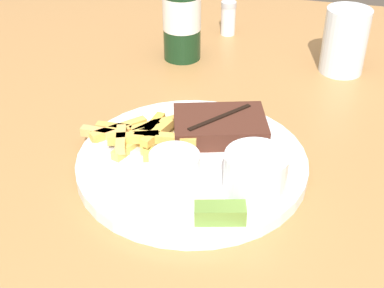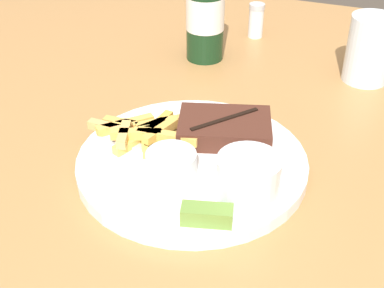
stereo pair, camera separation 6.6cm
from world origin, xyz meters
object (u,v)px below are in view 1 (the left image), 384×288
drinking_glass (345,41)px  salt_shaker (228,18)px  steak_portion (220,126)px  dipping_sauce_cup (175,164)px  fork_utensil (133,150)px  pickle_spear (220,213)px  coleslaw_cup (256,172)px  beer_bottle (182,10)px  dinner_plate (192,163)px

drinking_glass → salt_shaker: (-0.22, 0.11, -0.02)m
steak_portion → salt_shaker: bearing=98.9°
dipping_sauce_cup → salt_shaker: 0.48m
fork_utensil → salt_shaker: bearing=80.5°
dipping_sauce_cup → pickle_spear: dipping_sauce_cup is taller
dipping_sauce_cup → salt_shaker: salt_shaker is taller
coleslaw_cup → beer_bottle: (-0.18, 0.37, 0.04)m
steak_portion → beer_bottle: 0.29m
beer_bottle → salt_shaker: 0.15m
dinner_plate → coleslaw_cup: bearing=-30.3°
coleslaw_cup → pickle_spear: 0.07m
coleslaw_cup → fork_utensil: size_ratio=0.54×
dipping_sauce_cup → drinking_glass: 0.42m
steak_portion → fork_utensil: 0.12m
pickle_spear → salt_shaker: salt_shaker is taller
drinking_glass → coleslaw_cup: bearing=-103.7°
dinner_plate → steak_portion: steak_portion is taller
steak_portion → pickle_spear: (0.03, -0.17, -0.00)m
steak_portion → fork_utensil: bearing=-146.4°
steak_portion → coleslaw_cup: coleslaw_cup is taller
dinner_plate → fork_utensil: (-0.08, -0.01, 0.01)m
salt_shaker → coleslaw_cup: bearing=-76.0°
fork_utensil → salt_shaker: salt_shaker is taller
steak_portion → beer_bottle: bearing=114.8°
coleslaw_cup → fork_utensil: (-0.16, 0.04, -0.03)m
fork_utensil → drinking_glass: bearing=48.4°
coleslaw_cup → salt_shaker: (-0.12, 0.49, -0.01)m
beer_bottle → salt_shaker: (0.06, 0.12, -0.05)m
drinking_glass → salt_shaker: drinking_glass is taller
coleslaw_cup → beer_bottle: 0.41m
dinner_plate → dipping_sauce_cup: size_ratio=4.78×
dinner_plate → beer_bottle: beer_bottle is taller
fork_utensil → steak_portion: bearing=29.0°
pickle_spear → fork_utensil: pickle_spear is taller
steak_portion → drinking_glass: (0.16, 0.27, 0.02)m
steak_portion → dipping_sauce_cup: size_ratio=2.30×
pickle_spear → beer_bottle: bearing=109.8°
dinner_plate → dipping_sauce_cup: dipping_sauce_cup is taller
steak_portion → dipping_sauce_cup: 0.11m
coleslaw_cup → dipping_sauce_cup: 0.10m
steak_portion → dipping_sauce_cup: dipping_sauce_cup is taller
dinner_plate → steak_portion: 0.07m
dinner_plate → salt_shaker: salt_shaker is taller
coleslaw_cup → pickle_spear: (-0.03, -0.06, -0.02)m
coleslaw_cup → drinking_glass: drinking_glass is taller
dinner_plate → coleslaw_cup: size_ratio=4.04×
beer_bottle → drinking_glass: 0.28m
coleslaw_cup → drinking_glass: 0.39m
coleslaw_cup → drinking_glass: bearing=76.3°
steak_portion → coleslaw_cup: 0.13m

